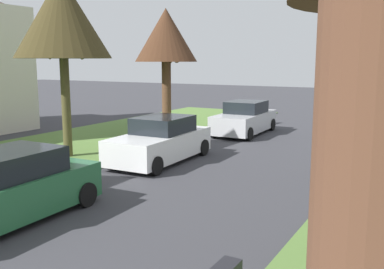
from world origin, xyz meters
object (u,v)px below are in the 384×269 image
Objects in this scene: street_tree_left_far at (166,37)px; parked_sedan_white at (161,141)px; parked_sedan_green at (5,190)px; parked_sedan_silver at (245,119)px; street_tree_left_mid_b at (62,18)px.

parked_sedan_white is at bearing -58.97° from street_tree_left_far.
parked_sedan_silver is at bearing 90.28° from parked_sedan_green.
parked_sedan_green is at bearing -73.14° from street_tree_left_far.
street_tree_left_mid_b is 7.83m from parked_sedan_green.
parked_sedan_green and parked_sedan_silver have the same top height.
parked_sedan_white and parked_sedan_silver have the same top height.
street_tree_left_mid_b is at bearing -89.20° from street_tree_left_far.
street_tree_left_far is 7.73m from parked_sedan_white.
parked_sedan_white is at bearing 18.64° from street_tree_left_mid_b.
parked_sedan_green is 1.00× the size of parked_sedan_silver.
parked_sedan_green is 1.00× the size of parked_sedan_white.
parked_sedan_green is at bearing -87.43° from parked_sedan_white.
street_tree_left_mid_b is 6.84m from street_tree_left_far.
parked_sedan_green is 13.59m from parked_sedan_silver.
street_tree_left_mid_b is at bearing -113.71° from parked_sedan_silver.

